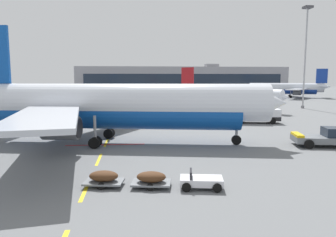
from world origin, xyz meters
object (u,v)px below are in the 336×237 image
object	(u,v)px
pushback_tug	(327,137)
baggage_train	(152,179)
airliner_mid_left	(226,96)
fuel_service_truck	(156,108)
apron_light_mast_far	(306,45)
airliner_foreground	(115,105)
catering_truck	(254,112)
airliner_far_right	(287,88)

from	to	relation	value
pushback_tug	baggage_train	xyz separation A→B (m)	(-18.05, -10.34, -0.38)
airliner_mid_left	fuel_service_truck	xyz separation A→B (m)	(-15.69, -11.48, -1.36)
apron_light_mast_far	airliner_foreground	bearing A→B (deg)	-138.36
fuel_service_truck	airliner_mid_left	bearing A→B (deg)	36.18
catering_truck	airliner_foreground	bearing A→B (deg)	-146.58
baggage_train	airliner_mid_left	bearing A→B (deg)	68.64
pushback_tug	baggage_train	world-z (taller)	pushback_tug
pushback_tug	fuel_service_truck	world-z (taller)	fuel_service_truck
apron_light_mast_far	pushback_tug	bearing A→B (deg)	-115.67
airliner_far_right	catering_truck	xyz separation A→B (m)	(-35.96, -62.68, -1.62)
airliner_far_right	catering_truck	world-z (taller)	airliner_far_right
fuel_service_truck	baggage_train	size ratio (longest dim) A/B	0.78
baggage_train	airliner_foreground	bearing A→B (deg)	101.92
pushback_tug	fuel_service_truck	distance (m)	29.47
catering_truck	fuel_service_truck	distance (m)	16.47
pushback_tug	catering_truck	bearing A→B (deg)	93.22
pushback_tug	apron_light_mast_far	bearing A→B (deg)	64.33
baggage_train	apron_light_mast_far	bearing A→B (deg)	53.38
pushback_tug	catering_truck	world-z (taller)	catering_truck
airliner_foreground	airliner_far_right	distance (m)	94.39
airliner_foreground	pushback_tug	size ratio (longest dim) A/B	5.37
airliner_far_right	fuel_service_truck	distance (m)	74.42
airliner_foreground	airliner_far_right	size ratio (longest dim) A/B	1.24
pushback_tug	apron_light_mast_far	xyz separation A→B (m)	(19.00, 39.52, 13.27)
airliner_mid_left	pushback_tug	bearing A→B (deg)	-90.46
airliner_foreground	baggage_train	size ratio (longest dim) A/B	3.98
pushback_tug	airliner_far_right	xyz separation A→B (m)	(35.00, 79.85, 2.37)
airliner_mid_left	fuel_service_truck	world-z (taller)	airliner_mid_left
baggage_train	apron_light_mast_far	distance (m)	63.60
fuel_service_truck	catering_truck	bearing A→B (deg)	-28.81
catering_truck	baggage_train	bearing A→B (deg)	-121.85
catering_truck	pushback_tug	bearing A→B (deg)	-86.78
airliner_foreground	catering_truck	xyz separation A→B (m)	(20.09, 13.26, -2.30)
apron_light_mast_far	airliner_mid_left	bearing A→B (deg)	-171.08
pushback_tug	airliner_foreground	bearing A→B (deg)	169.47
pushback_tug	catering_truck	size ratio (longest dim) A/B	0.88
baggage_train	airliner_far_right	bearing A→B (deg)	59.54
airliner_mid_left	fuel_service_truck	distance (m)	19.49
airliner_mid_left	catering_truck	world-z (taller)	airliner_mid_left
airliner_foreground	pushback_tug	bearing A→B (deg)	-10.53
pushback_tug	baggage_train	size ratio (longest dim) A/B	0.74
airliner_foreground	apron_light_mast_far	distance (m)	54.56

